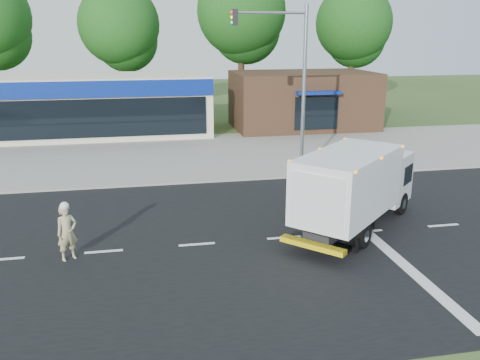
# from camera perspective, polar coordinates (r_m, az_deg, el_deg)

# --- Properties ---
(ground) EXTENTS (120.00, 120.00, 0.00)m
(ground) POSITION_cam_1_polar(r_m,az_deg,el_deg) (17.56, 4.98, -6.51)
(ground) COLOR #385123
(ground) RESTS_ON ground
(road_asphalt) EXTENTS (60.00, 14.00, 0.02)m
(road_asphalt) POSITION_cam_1_polar(r_m,az_deg,el_deg) (17.56, 4.98, -6.49)
(road_asphalt) COLOR black
(road_asphalt) RESTS_ON ground
(sidewalk) EXTENTS (60.00, 2.40, 0.12)m
(sidewalk) POSITION_cam_1_polar(r_m,az_deg,el_deg) (25.09, -0.11, 0.76)
(sidewalk) COLOR gray
(sidewalk) RESTS_ON ground
(parking_apron) EXTENTS (60.00, 9.00, 0.02)m
(parking_apron) POSITION_cam_1_polar(r_m,az_deg,el_deg) (30.64, -2.16, 3.54)
(parking_apron) COLOR gray
(parking_apron) RESTS_ON ground
(lane_markings) EXTENTS (55.20, 7.00, 0.01)m
(lane_markings) POSITION_cam_1_polar(r_m,az_deg,el_deg) (16.79, 10.73, -7.78)
(lane_markings) COLOR silver
(lane_markings) RESTS_ON road_asphalt
(ems_box_truck) EXTENTS (6.24, 6.09, 2.96)m
(ems_box_truck) POSITION_cam_1_polar(r_m,az_deg,el_deg) (18.16, 12.90, -0.37)
(ems_box_truck) COLOR black
(ems_box_truck) RESTS_ON ground
(emergency_worker) EXTENTS (0.77, 0.69, 1.88)m
(emergency_worker) POSITION_cam_1_polar(r_m,az_deg,el_deg) (16.45, -18.86, -5.51)
(emergency_worker) COLOR tan
(emergency_worker) RESTS_ON ground
(retail_strip_mall) EXTENTS (18.00, 6.20, 4.00)m
(retail_strip_mall) POSITION_cam_1_polar(r_m,az_deg,el_deg) (36.06, -18.14, 7.92)
(retail_strip_mall) COLOR beige
(retail_strip_mall) RESTS_ON ground
(brown_storefront) EXTENTS (10.00, 6.70, 4.00)m
(brown_storefront) POSITION_cam_1_polar(r_m,az_deg,el_deg) (37.65, 7.07, 8.91)
(brown_storefront) COLOR #382316
(brown_storefront) RESTS_ON ground
(traffic_signal_pole) EXTENTS (3.51, 0.25, 8.00)m
(traffic_signal_pole) POSITION_cam_1_polar(r_m,az_deg,el_deg) (24.22, 5.75, 11.82)
(traffic_signal_pole) COLOR gray
(traffic_signal_pole) RESTS_ON ground
(background_trees) EXTENTS (36.77, 7.39, 12.10)m
(background_trees) POSITION_cam_1_polar(r_m,az_deg,el_deg) (43.86, -6.41, 17.02)
(background_trees) COLOR #332114
(background_trees) RESTS_ON ground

